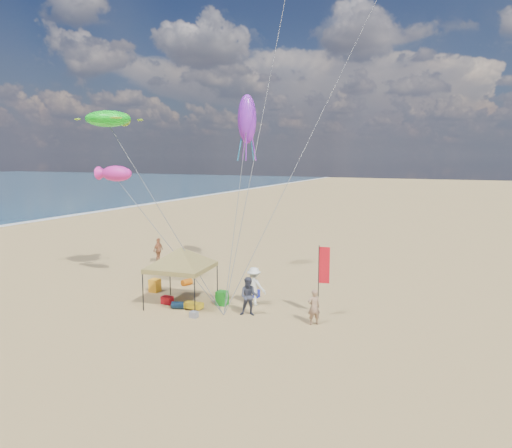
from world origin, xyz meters
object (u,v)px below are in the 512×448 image
(cooler_red, at_px, (167,300))
(cooler_blue, at_px, (254,293))
(person_far_a, at_px, (158,250))
(person_near_c, at_px, (254,286))
(canopy_tent, at_px, (181,249))
(feather_flag, at_px, (323,270))
(chair_green, at_px, (222,298))
(chair_yellow, at_px, (155,285))
(person_near_b, at_px, (249,296))
(beach_cart, at_px, (193,305))
(person_near_a, at_px, (314,307))

(cooler_red, bearing_deg, cooler_blue, 39.17)
(person_far_a, bearing_deg, person_near_c, -121.37)
(canopy_tent, bearing_deg, feather_flag, 9.36)
(canopy_tent, distance_m, feather_flag, 6.95)
(chair_green, bearing_deg, cooler_blue, 64.50)
(chair_yellow, bearing_deg, canopy_tent, -27.46)
(person_near_b, distance_m, person_far_a, 12.78)
(chair_yellow, bearing_deg, person_near_c, 0.91)
(beach_cart, bearing_deg, person_near_c, 37.12)
(person_near_b, bearing_deg, cooler_red, 161.60)
(canopy_tent, xyz_separation_m, cooler_blue, (2.71, 2.68, -2.61))
(cooler_red, height_order, chair_yellow, chair_yellow)
(cooler_red, height_order, person_near_b, person_near_b)
(beach_cart, bearing_deg, cooler_red, 172.68)
(cooler_blue, distance_m, person_near_c, 1.55)
(person_near_b, bearing_deg, feather_flag, 0.97)
(chair_green, xyz_separation_m, beach_cart, (-0.94, -1.18, -0.15))
(cooler_blue, relative_size, person_near_c, 0.28)
(chair_yellow, xyz_separation_m, person_near_c, (5.88, 0.09, 0.60))
(cooler_red, bearing_deg, beach_cart, -7.32)
(beach_cart, xyz_separation_m, person_far_a, (-7.58, 7.73, 0.66))
(chair_yellow, bearing_deg, cooler_red, -39.24)
(cooler_blue, relative_size, person_far_a, 0.31)
(beach_cart, xyz_separation_m, person_near_a, (5.91, 0.40, 0.59))
(cooler_blue, height_order, beach_cart, cooler_blue)
(beach_cart, bearing_deg, feather_flag, 14.02)
(beach_cart, distance_m, person_near_b, 2.93)
(cooler_blue, bearing_deg, feather_flag, -20.64)
(cooler_red, xyz_separation_m, beach_cart, (1.64, -0.21, 0.01))
(feather_flag, relative_size, cooler_blue, 6.18)
(cooler_red, height_order, cooler_blue, same)
(feather_flag, xyz_separation_m, person_near_a, (-0.04, -1.09, -1.42))
(chair_green, bearing_deg, feather_flag, 3.47)
(canopy_tent, relative_size, beach_cart, 6.03)
(beach_cart, height_order, person_near_b, person_near_b)
(beach_cart, bearing_deg, person_near_b, 6.25)
(canopy_tent, bearing_deg, beach_cart, -22.32)
(feather_flag, height_order, chair_yellow, feather_flag)
(cooler_red, relative_size, person_near_c, 0.28)
(feather_flag, bearing_deg, person_far_a, 155.25)
(person_near_b, distance_m, person_near_c, 1.56)
(chair_yellow, distance_m, person_near_c, 5.91)
(cooler_blue, height_order, person_near_a, person_near_a)
(canopy_tent, xyz_separation_m, chair_green, (1.82, 0.82, -2.45))
(cooler_blue, bearing_deg, person_near_b, -69.92)
(person_far_a, bearing_deg, feather_flag, -115.44)
(chair_yellow, bearing_deg, person_near_a, -7.99)
(beach_cart, height_order, person_near_c, person_near_c)
(chair_yellow, relative_size, person_far_a, 0.41)
(chair_yellow, bearing_deg, chair_green, -6.86)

